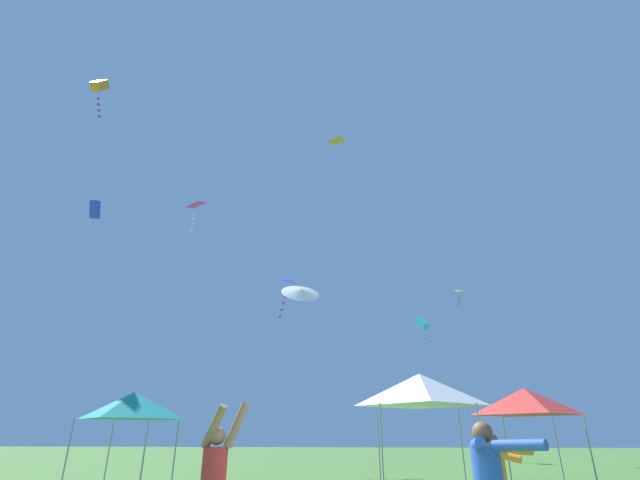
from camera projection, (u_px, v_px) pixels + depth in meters
name	position (u px, v px, depth m)	size (l,w,h in m)	color
person_flyer_red	(214.00, 480.00, 6.08)	(0.68, 0.40, 2.09)	#2D2D38
person_watcher_orange	(499.00, 480.00, 7.03)	(0.91, 0.61, 1.67)	#2D2D38
canopy_tent_white	(420.00, 390.00, 16.17)	(3.45, 3.45, 3.69)	#9E9EA3
canopy_tent_teal	(132.00, 406.00, 16.00)	(2.85, 2.85, 3.05)	#9E9EA3
canopy_tent_red	(526.00, 402.00, 17.32)	(3.10, 3.10, 3.31)	#9E9EA3
kite_blue_box	(95.00, 210.00, 25.13)	(0.40, 0.68, 1.07)	blue
kite_orange_box	(100.00, 86.00, 17.56)	(0.54, 0.84, 2.03)	orange
kite_lime_delta	(459.00, 291.00, 33.83)	(0.79, 0.76, 1.41)	#75D138
kite_white_delta	(301.00, 291.00, 16.97)	(1.77, 1.62, 1.07)	white
kite_cyan_box	(422.00, 324.00, 34.94)	(1.21, 1.34, 2.92)	#2DB7CC
kite_magenta_diamond	(195.00, 206.00, 22.96)	(1.04, 0.97, 1.76)	#D6389E
kite_orange_diamond	(336.00, 140.00, 30.20)	(1.26, 1.11, 0.45)	orange
kite_blue_diamond	(287.00, 282.00, 25.67)	(1.51, 1.56, 2.62)	blue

